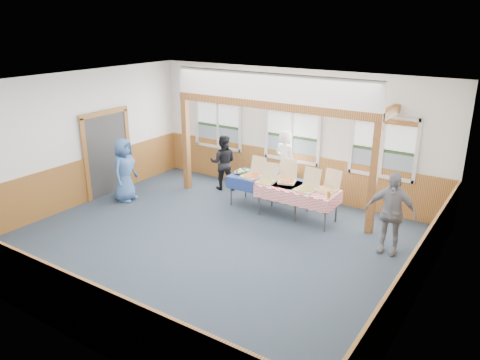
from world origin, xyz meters
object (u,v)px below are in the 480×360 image
Objects in this scene: table_right at (298,190)px; woman_black at (223,162)px; man_blue at (124,170)px; table_left at (269,181)px; woman_white at (285,165)px; person_grey at (391,213)px.

woman_black is (-2.54, 0.69, 0.03)m from table_right.
table_right is 4.31m from man_blue.
woman_white is (-0.01, 0.81, 0.18)m from table_left.
woman_black is (-1.70, -0.28, -0.15)m from woman_white.
man_blue is at bearing 23.14° from woman_black.
person_grey is at bearing 170.86° from woman_white.
person_grey reaches higher than woman_black.
man_blue reaches higher than table_right.
woman_white reaches higher than man_blue.
woman_black is 4.89m from person_grey.
table_right is at bearing 135.33° from woman_black.
table_left is 1.79m from woman_black.
table_right is at bearing 163.55° from person_grey.
table_right is 1.12× the size of woman_white.
person_grey is (4.75, -1.15, 0.09)m from woman_black.
woman_white is 1.11× the size of man_blue.
woman_white is at bearing -68.63° from man_blue.
woman_black is at bearing -51.48° from man_blue.
person_grey is at bearing 137.05° from woman_black.
table_right is at bearing 146.72° from woman_white.
table_left and table_right have the same top height.
table_left is 3.60m from man_blue.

